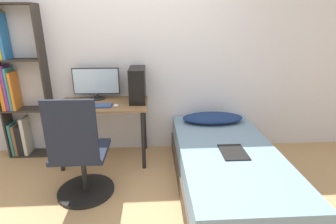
# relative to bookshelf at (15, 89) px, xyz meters

# --- Properties ---
(ground_plane) EXTENTS (14.00, 14.00, 0.00)m
(ground_plane) POSITION_rel_bookshelf_xyz_m (1.33, -1.21, -0.87)
(ground_plane) COLOR tan
(wall_back) EXTENTS (8.00, 0.05, 2.50)m
(wall_back) POSITION_rel_bookshelf_xyz_m (1.33, 0.14, 0.38)
(wall_back) COLOR silver
(wall_back) RESTS_ON ground_plane
(desk) EXTENTS (1.05, 0.60, 0.73)m
(desk) POSITION_rel_bookshelf_xyz_m (1.06, -0.19, -0.26)
(desk) COLOR brown
(desk) RESTS_ON ground_plane
(bookshelf) EXTENTS (0.57, 0.22, 1.83)m
(bookshelf) POSITION_rel_bookshelf_xyz_m (0.00, 0.00, 0.00)
(bookshelf) COLOR #2D2823
(bookshelf) RESTS_ON ground_plane
(office_chair) EXTENTS (0.56, 0.56, 1.05)m
(office_chair) POSITION_rel_bookshelf_xyz_m (0.96, -0.93, -0.48)
(office_chair) COLOR black
(office_chair) RESTS_ON ground_plane
(bed) EXTENTS (0.99, 1.97, 0.45)m
(bed) POSITION_rel_bookshelf_xyz_m (2.39, -0.87, -0.65)
(bed) COLOR #4C3D2D
(bed) RESTS_ON ground_plane
(pillow) EXTENTS (0.75, 0.36, 0.11)m
(pillow) POSITION_rel_bookshelf_xyz_m (2.39, -0.15, -0.37)
(pillow) COLOR navy
(pillow) RESTS_ON bed
(magazine) EXTENTS (0.24, 0.32, 0.01)m
(magazine) POSITION_rel_bookshelf_xyz_m (2.41, -0.96, -0.42)
(magazine) COLOR black
(magazine) RESTS_ON bed
(monitor) EXTENTS (0.56, 0.19, 0.38)m
(monitor) POSITION_rel_bookshelf_xyz_m (0.97, 0.00, 0.06)
(monitor) COLOR black
(monitor) RESTS_ON desk
(keyboard) EXTENTS (0.43, 0.14, 0.02)m
(keyboard) POSITION_rel_bookshelf_xyz_m (0.97, -0.31, -0.13)
(keyboard) COLOR #33477A
(keyboard) RESTS_ON desk
(pc_tower) EXTENTS (0.18, 0.40, 0.40)m
(pc_tower) POSITION_rel_bookshelf_xyz_m (1.47, -0.11, 0.06)
(pc_tower) COLOR black
(pc_tower) RESTS_ON desk
(mouse) EXTENTS (0.06, 0.09, 0.02)m
(mouse) POSITION_rel_bookshelf_xyz_m (1.23, -0.31, -0.13)
(mouse) COLOR silver
(mouse) RESTS_ON desk
(phone) EXTENTS (0.07, 0.14, 0.01)m
(phone) POSITION_rel_bookshelf_xyz_m (0.62, -0.23, -0.14)
(phone) COLOR #B7B7BC
(phone) RESTS_ON desk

